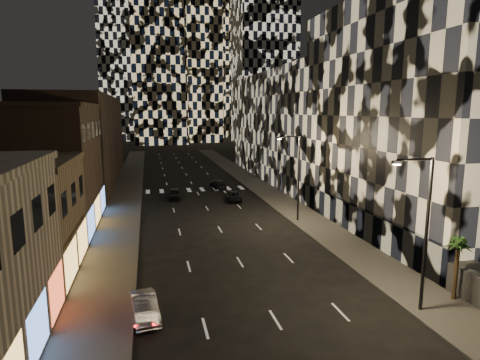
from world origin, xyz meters
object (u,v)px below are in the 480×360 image
streetlight_near (423,224)px  streetlight_far (297,172)px  palm_tree (458,248)px  car_silver_parked (145,307)px  car_dark_rightlane (234,197)px  car_dark_midlane (174,194)px  car_dark_oncoming (218,184)px

streetlight_near → streetlight_far: size_ratio=1.00×
palm_tree → car_silver_parked: bearing=173.3°
car_silver_parked → car_dark_rightlane: bearing=60.9°
streetlight_near → car_dark_rightlane: streetlight_near is taller
car_dark_midlane → car_dark_oncoming: bearing=43.0°
car_dark_rightlane → palm_tree: 31.51m
car_silver_parked → car_dark_midlane: size_ratio=0.97×
car_silver_parked → car_dark_midlane: car_dark_midlane is taller
car_dark_rightlane → car_dark_oncoming: bearing=100.9°
streetlight_far → car_dark_oncoming: size_ratio=2.05×
car_dark_midlane → car_dark_rightlane: size_ratio=0.94×
car_silver_parked → car_dark_midlane: (3.70, 31.35, 0.04)m
car_silver_parked → car_dark_oncoming: size_ratio=0.88×
streetlight_near → car_dark_midlane: streetlight_near is taller
streetlight_near → car_silver_parked: streetlight_near is taller
streetlight_far → car_dark_midlane: (-11.85, 14.25, -4.67)m
car_silver_parked → palm_tree: palm_tree is taller
palm_tree → streetlight_near: bearing=-167.3°
car_dark_rightlane → car_dark_midlane: bearing=165.5°
streetlight_near → car_dark_midlane: bearing=109.1°
car_silver_parked → car_dark_rightlane: car_silver_parked is taller
streetlight_near → car_dark_rightlane: (-4.35, 31.18, -4.77)m
car_silver_parked → palm_tree: (18.70, -2.20, 2.78)m
car_dark_oncoming → car_dark_rightlane: 9.10m
car_dark_midlane → car_dark_oncoming: (7.00, 6.01, -0.04)m
streetlight_far → car_dark_oncoming: 21.36m
car_dark_rightlane → streetlight_far: bearing=-61.0°
car_silver_parked → car_dark_oncoming: 38.86m
car_dark_midlane → palm_tree: 36.85m
car_silver_parked → car_dark_oncoming: (10.70, 37.36, 0.00)m
car_dark_midlane → streetlight_far: bearing=-47.9°
car_silver_parked → streetlight_near: bearing=-18.0°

